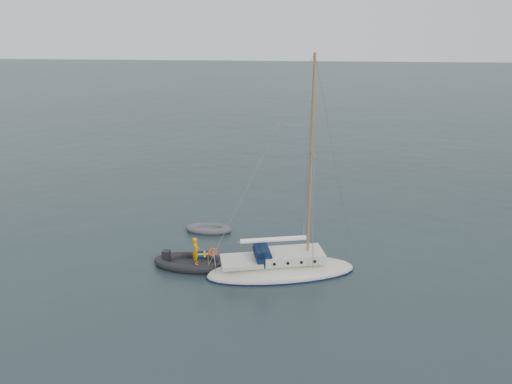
# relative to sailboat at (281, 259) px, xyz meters

# --- Properties ---
(ground) EXTENTS (300.00, 300.00, 0.00)m
(ground) POSITION_rel_sailboat_xyz_m (-0.52, 2.93, -0.89)
(ground) COLOR black
(ground) RESTS_ON ground
(sailboat) EXTENTS (8.28, 2.48, 11.78)m
(sailboat) POSITION_rel_sailboat_xyz_m (0.00, 0.00, 0.00)
(sailboat) COLOR beige
(sailboat) RESTS_ON ground
(dinghy) EXTENTS (2.94, 1.33, 0.42)m
(dinghy) POSITION_rel_sailboat_xyz_m (-4.87, 5.16, -0.71)
(dinghy) COLOR #55555B
(dinghy) RESTS_ON ground
(rib) EXTENTS (4.33, 1.97, 1.75)m
(rib) POSITION_rel_sailboat_xyz_m (-4.84, 0.35, -0.62)
(rib) COLOR black
(rib) RESTS_ON ground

